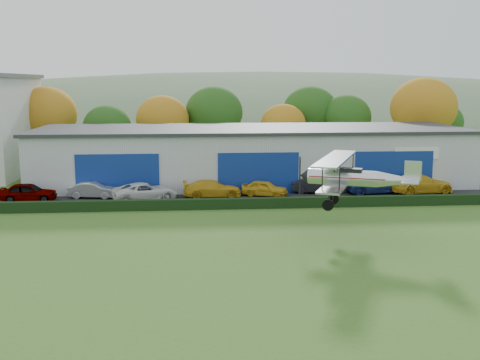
{
  "coord_description": "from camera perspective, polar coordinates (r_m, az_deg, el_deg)",
  "views": [
    {
      "loc": [
        -0.72,
        -26.88,
        9.56
      ],
      "look_at": [
        2.47,
        10.86,
        3.13
      ],
      "focal_mm": 43.19,
      "sensor_mm": 36.0,
      "label": 1
    }
  ],
  "objects": [
    {
      "name": "hedge",
      "position": [
        44.2,
        0.11,
        -2.33
      ],
      "size": [
        46.0,
        0.6,
        0.8
      ],
      "primitive_type": "cube",
      "color": "black",
      "rests_on": "ground"
    },
    {
      "name": "ground",
      "position": [
        28.54,
        -3.15,
        -9.95
      ],
      "size": [
        300.0,
        300.0,
        0.0
      ],
      "primitive_type": "plane",
      "color": "#366720",
      "rests_on": "ground"
    },
    {
      "name": "apron",
      "position": [
        48.96,
        -0.38,
        -1.59
      ],
      "size": [
        48.0,
        9.0,
        0.05
      ],
      "primitive_type": "cube",
      "color": "black",
      "rests_on": "ground"
    },
    {
      "name": "biplane",
      "position": [
        36.06,
        11.07,
        0.36
      ],
      "size": [
        7.49,
        8.26,
        3.15
      ],
      "rotation": [
        0.0,
        0.0,
        -0.41
      ],
      "color": "silver"
    },
    {
      "name": "car_7",
      "position": [
        52.37,
        17.41,
        -0.36
      ],
      "size": [
        5.97,
        3.17,
        1.65
      ],
      "primitive_type": "imported",
      "rotation": [
        0.0,
        0.0,
        1.73
      ],
      "color": "gold",
      "rests_on": "apron"
    },
    {
      "name": "hangar",
      "position": [
        55.58,
        1.12,
        2.5
      ],
      "size": [
        40.6,
        12.6,
        5.3
      ],
      "color": "#B2B7BC",
      "rests_on": "ground"
    },
    {
      "name": "car_0",
      "position": [
        49.59,
        -20.2,
        -1.13
      ],
      "size": [
        4.46,
        1.81,
        1.52
      ],
      "primitive_type": "imported",
      "rotation": [
        0.0,
        0.0,
        1.57
      ],
      "color": "gray",
      "rests_on": "apron"
    },
    {
      "name": "car_4",
      "position": [
        48.8,
        2.46,
        -0.82
      ],
      "size": [
        4.18,
        2.84,
        1.32
      ],
      "primitive_type": "imported",
      "rotation": [
        0.0,
        0.0,
        1.21
      ],
      "color": "gold",
      "rests_on": "apron"
    },
    {
      "name": "tree_belt",
      "position": [
        67.63,
        -3.51,
        6.27
      ],
      "size": [
        75.7,
        13.22,
        10.12
      ],
      "color": "#3D2614",
      "rests_on": "ground"
    },
    {
      "name": "car_6",
      "position": [
        51.49,
        13.18,
        -0.41
      ],
      "size": [
        5.71,
        3.22,
        1.5
      ],
      "primitive_type": "imported",
      "rotation": [
        0.0,
        0.0,
        1.71
      ],
      "color": "navy",
      "rests_on": "apron"
    },
    {
      "name": "car_5",
      "position": [
        50.51,
        7.53,
        -0.5
      ],
      "size": [
        4.39,
        2.12,
        1.39
      ],
      "primitive_type": "imported",
      "rotation": [
        0.0,
        0.0,
        1.41
      ],
      "color": "black",
      "rests_on": "apron"
    },
    {
      "name": "distant_hills",
      "position": [
        168.44,
        -6.03,
        1.87
      ],
      "size": [
        430.0,
        196.0,
        56.0
      ],
      "color": "#4C6642",
      "rests_on": "ground"
    },
    {
      "name": "car_1",
      "position": [
        49.5,
        -14.31,
        -0.96
      ],
      "size": [
        4.21,
        1.98,
        1.33
      ],
      "primitive_type": "imported",
      "rotation": [
        0.0,
        0.0,
        1.43
      ],
      "color": "silver",
      "rests_on": "apron"
    },
    {
      "name": "car_2",
      "position": [
        47.39,
        -9.34,
        -1.16
      ],
      "size": [
        5.82,
        4.08,
        1.47
      ],
      "primitive_type": "imported",
      "rotation": [
        0.0,
        0.0,
        1.91
      ],
      "color": "silver",
      "rests_on": "apron"
    },
    {
      "name": "car_3",
      "position": [
        48.41,
        -2.77,
        -0.86
      ],
      "size": [
        5.0,
        2.36,
        1.41
      ],
      "primitive_type": "imported",
      "rotation": [
        0.0,
        0.0,
        1.65
      ],
      "color": "gold",
      "rests_on": "apron"
    }
  ]
}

